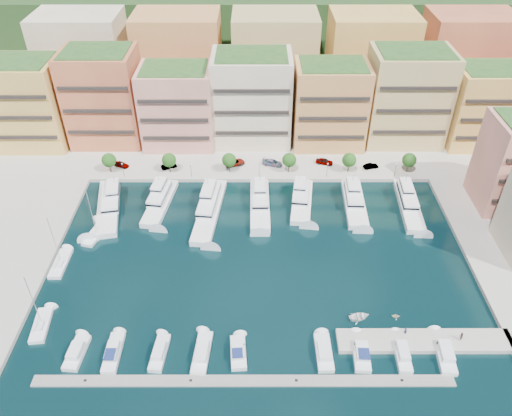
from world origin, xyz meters
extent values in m
plane|color=black|center=(0.00, 0.00, 0.00)|extent=(400.00, 400.00, 0.00)
cube|color=#9E998E|center=(0.00, 62.00, 0.00)|extent=(220.00, 64.00, 2.00)
cube|color=#1B3817|center=(0.00, 110.00, 0.00)|extent=(240.00, 40.00, 58.00)
cube|color=gray|center=(-3.00, -30.00, 0.00)|extent=(72.00, 2.20, 0.35)
cube|color=#9E998E|center=(30.00, -22.00, 0.00)|extent=(32.00, 5.00, 2.00)
cube|color=#E0B352|center=(-66.00, 50.00, 13.00)|extent=(22.00, 16.00, 24.00)
cube|color=black|center=(-66.00, 41.75, 13.00)|extent=(20.24, 0.50, 0.90)
cube|color=#214D1E|center=(-66.00, 50.00, 25.40)|extent=(19.36, 14.08, 0.80)
cube|color=#D37746|center=(-44.00, 52.00, 14.00)|extent=(20.00, 16.00, 26.00)
cube|color=black|center=(-44.00, 43.75, 14.00)|extent=(18.40, 0.50, 0.90)
cube|color=#214D1E|center=(-44.00, 52.00, 27.40)|extent=(17.60, 14.08, 0.80)
cube|color=#F19686|center=(-23.00, 50.00, 12.00)|extent=(20.00, 15.00, 22.00)
cube|color=black|center=(-23.00, 42.25, 12.00)|extent=(18.40, 0.50, 0.90)
cube|color=#214D1E|center=(-23.00, 50.00, 23.40)|extent=(17.60, 13.20, 0.80)
cube|color=#F6E4BE|center=(-2.00, 52.00, 13.50)|extent=(22.00, 16.00, 25.00)
cube|color=black|center=(-2.00, 43.75, 13.50)|extent=(20.24, 0.50, 0.90)
cube|color=#214D1E|center=(-2.00, 52.00, 26.40)|extent=(19.36, 14.08, 0.80)
cube|color=tan|center=(20.00, 50.00, 12.50)|extent=(20.00, 15.00, 23.00)
cube|color=black|center=(20.00, 42.25, 12.50)|extent=(18.40, 0.50, 0.90)
cube|color=#214D1E|center=(20.00, 50.00, 24.40)|extent=(17.60, 13.20, 0.80)
cube|color=tan|center=(42.00, 52.00, 14.00)|extent=(22.00, 16.00, 26.00)
cube|color=black|center=(42.00, 43.75, 14.00)|extent=(20.24, 0.50, 0.90)
cube|color=#214D1E|center=(42.00, 52.00, 27.40)|extent=(19.36, 14.08, 0.80)
cube|color=#E0B352|center=(64.00, 50.00, 12.00)|extent=(20.00, 15.00, 22.00)
cube|color=black|center=(64.00, 42.25, 12.00)|extent=(18.40, 0.50, 0.90)
cube|color=#214D1E|center=(64.00, 50.00, 23.40)|extent=(17.60, 13.20, 0.80)
cube|color=#F6E4BE|center=(-55.00, 74.00, 16.00)|extent=(26.00, 18.00, 30.00)
cube|color=tan|center=(-25.00, 74.00, 16.00)|extent=(26.00, 18.00, 30.00)
cube|color=tan|center=(5.00, 74.00, 16.00)|extent=(26.00, 18.00, 30.00)
cube|color=#E0B352|center=(35.00, 74.00, 16.00)|extent=(26.00, 18.00, 30.00)
cube|color=#D37746|center=(65.00, 74.00, 16.00)|extent=(26.00, 18.00, 30.00)
cylinder|color=#473323|center=(-40.00, 33.50, 2.50)|extent=(0.24, 0.24, 3.00)
sphere|color=#204915|center=(-40.00, 33.50, 4.75)|extent=(3.80, 3.80, 3.80)
cylinder|color=#473323|center=(-24.00, 33.50, 2.50)|extent=(0.24, 0.24, 3.00)
sphere|color=#204915|center=(-24.00, 33.50, 4.75)|extent=(3.80, 3.80, 3.80)
cylinder|color=#473323|center=(-8.00, 33.50, 2.50)|extent=(0.24, 0.24, 3.00)
sphere|color=#204915|center=(-8.00, 33.50, 4.75)|extent=(3.80, 3.80, 3.80)
cylinder|color=#473323|center=(8.00, 33.50, 2.50)|extent=(0.24, 0.24, 3.00)
sphere|color=#204915|center=(8.00, 33.50, 4.75)|extent=(3.80, 3.80, 3.80)
cylinder|color=#473323|center=(24.00, 33.50, 2.50)|extent=(0.24, 0.24, 3.00)
sphere|color=#204915|center=(24.00, 33.50, 4.75)|extent=(3.80, 3.80, 3.80)
cylinder|color=#473323|center=(40.00, 33.50, 2.50)|extent=(0.24, 0.24, 3.00)
sphere|color=#204915|center=(40.00, 33.50, 4.75)|extent=(3.80, 3.80, 3.80)
cylinder|color=black|center=(-36.00, 31.20, 3.00)|extent=(0.10, 0.10, 4.00)
sphere|color=#FFF2CC|center=(-36.00, 31.20, 5.05)|extent=(0.30, 0.30, 0.30)
cylinder|color=black|center=(-18.00, 31.20, 3.00)|extent=(0.10, 0.10, 4.00)
sphere|color=#FFF2CC|center=(-18.00, 31.20, 5.05)|extent=(0.30, 0.30, 0.30)
cylinder|color=black|center=(0.00, 31.20, 3.00)|extent=(0.10, 0.10, 4.00)
sphere|color=#FFF2CC|center=(0.00, 31.20, 5.05)|extent=(0.30, 0.30, 0.30)
cylinder|color=black|center=(18.00, 31.20, 3.00)|extent=(0.10, 0.10, 4.00)
sphere|color=#FFF2CC|center=(18.00, 31.20, 5.05)|extent=(0.30, 0.30, 0.30)
cylinder|color=black|center=(36.00, 31.20, 3.00)|extent=(0.10, 0.10, 4.00)
sphere|color=#FFF2CC|center=(36.00, 31.20, 5.05)|extent=(0.30, 0.30, 0.30)
cube|color=white|center=(-37.25, 17.93, 0.35)|extent=(8.84, 22.66, 2.30)
cube|color=white|center=(-37.25, 20.14, 2.40)|extent=(6.16, 12.70, 1.80)
cube|color=black|center=(-37.25, 20.14, 2.40)|extent=(6.23, 12.77, 0.55)
cube|color=white|center=(-37.25, 21.92, 4.00)|extent=(4.09, 7.06, 1.40)
cylinder|color=#B2B2B7|center=(-37.25, 23.24, 5.60)|extent=(0.14, 0.14, 1.80)
cube|color=white|center=(-24.75, 19.69, 0.35)|extent=(6.98, 19.06, 2.30)
cube|color=white|center=(-24.75, 21.55, 2.40)|extent=(5.05, 10.65, 1.80)
cube|color=black|center=(-24.75, 21.55, 2.40)|extent=(5.11, 10.71, 0.55)
cube|color=white|center=(-24.75, 23.04, 4.00)|extent=(3.44, 5.90, 1.40)
cylinder|color=#B2B2B7|center=(-24.75, 24.16, 5.60)|extent=(0.14, 0.14, 1.80)
cube|color=black|center=(-24.75, 19.69, -0.10)|extent=(7.03, 19.11, 0.35)
cube|color=white|center=(-12.19, 16.55, 0.35)|extent=(7.33, 25.27, 2.30)
cube|color=white|center=(-12.19, 19.04, 2.40)|extent=(5.29, 14.03, 1.80)
cube|color=black|center=(-12.19, 19.04, 2.40)|extent=(5.35, 14.10, 0.55)
cube|color=white|center=(-12.19, 21.03, 4.00)|extent=(3.59, 7.73, 1.40)
cylinder|color=#B2B2B7|center=(-12.19, 22.52, 5.60)|extent=(0.14, 0.14, 1.80)
cube|color=white|center=(0.12, 18.98, 0.35)|extent=(4.82, 20.07, 2.30)
cube|color=white|center=(0.12, 20.98, 2.40)|extent=(3.91, 11.05, 1.80)
cube|color=black|center=(0.12, 20.98, 2.40)|extent=(3.97, 11.11, 0.55)
cube|color=white|center=(0.12, 22.59, 4.00)|extent=(2.85, 6.03, 1.40)
cylinder|color=#B2B2B7|center=(0.12, 23.79, 5.60)|extent=(0.14, 0.14, 1.80)
cube|color=white|center=(10.62, 20.22, 0.35)|extent=(6.82, 18.01, 2.30)
cube|color=white|center=(10.62, 21.97, 2.40)|extent=(4.99, 10.07, 1.80)
cube|color=black|center=(10.62, 21.97, 2.40)|extent=(5.06, 10.13, 0.55)
cube|color=white|center=(10.62, 23.38, 4.00)|extent=(3.43, 5.58, 1.40)
cylinder|color=#B2B2B7|center=(10.62, 24.43, 5.60)|extent=(0.14, 0.14, 1.80)
cube|color=black|center=(10.62, 20.22, -0.10)|extent=(6.88, 18.07, 0.35)
cube|color=white|center=(23.64, 19.47, 0.35)|extent=(5.64, 19.26, 2.30)
cube|color=white|center=(23.64, 21.37, 2.40)|extent=(4.40, 10.65, 1.80)
cube|color=black|center=(23.64, 21.37, 2.40)|extent=(4.46, 10.71, 0.55)
cube|color=white|center=(23.64, 22.90, 4.00)|extent=(3.13, 5.84, 1.40)
cylinder|color=#B2B2B7|center=(23.64, 24.04, 5.60)|extent=(0.14, 0.14, 1.80)
cube|color=white|center=(37.01, 18.68, 0.35)|extent=(5.80, 20.89, 2.30)
cube|color=white|center=(37.01, 20.74, 2.40)|extent=(4.38, 11.57, 1.80)
cube|color=black|center=(37.01, 20.74, 2.40)|extent=(4.45, 11.63, 0.55)
cube|color=white|center=(37.01, 22.39, 4.00)|extent=(3.07, 6.36, 1.40)
cylinder|color=#B2B2B7|center=(37.01, 23.63, 5.60)|extent=(0.14, 0.14, 1.80)
cube|color=white|center=(-32.95, -24.50, 0.25)|extent=(3.38, 7.59, 1.40)
cube|color=white|center=(-32.95, -24.87, 1.55)|extent=(2.45, 3.71, 1.10)
cube|color=black|center=(-32.95, -23.39, 1.30)|extent=(1.98, 0.27, 0.55)
cube|color=white|center=(-26.39, -24.50, 0.25)|extent=(2.62, 8.49, 1.40)
cube|color=white|center=(-26.39, -24.92, 1.55)|extent=(2.04, 4.08, 1.10)
cube|color=black|center=(-26.39, -23.23, 1.30)|extent=(1.87, 0.11, 0.55)
cube|color=navy|center=(-26.39, -26.03, 2.15)|extent=(1.82, 2.55, 0.12)
cube|color=white|center=(-18.12, -24.50, 0.25)|extent=(3.06, 7.94, 1.40)
cube|color=white|center=(-18.12, -24.89, 1.55)|extent=(2.19, 3.88, 1.10)
cube|color=black|center=(-18.12, -23.33, 1.30)|extent=(1.73, 0.25, 0.55)
cube|color=white|center=(-10.53, -24.50, 0.25)|extent=(3.42, 9.15, 1.40)
cube|color=white|center=(-10.53, -24.95, 1.55)|extent=(2.45, 4.46, 1.10)
cube|color=black|center=(-10.53, -23.16, 1.30)|extent=(1.95, 0.26, 0.55)
cube|color=white|center=(-4.04, -24.50, 0.25)|extent=(3.23, 7.26, 1.40)
cube|color=white|center=(-4.04, -24.85, 1.55)|extent=(2.36, 3.55, 1.10)
cube|color=black|center=(-4.04, -23.44, 1.30)|extent=(1.96, 0.24, 0.55)
cube|color=navy|center=(-4.04, -25.77, 2.15)|extent=(2.05, 2.26, 0.12)
cube|color=white|center=(11.25, -24.50, 0.25)|extent=(2.97, 7.99, 1.40)
cube|color=white|center=(11.25, -24.90, 1.55)|extent=(2.28, 3.85, 1.10)
cube|color=black|center=(11.25, -23.31, 1.30)|extent=(2.05, 0.13, 0.55)
cube|color=white|center=(17.91, -24.50, 0.25)|extent=(3.33, 8.21, 1.40)
cube|color=white|center=(17.91, -24.90, 1.55)|extent=(2.45, 3.99, 1.10)
cube|color=black|center=(17.91, -23.29, 1.30)|extent=(2.04, 0.23, 0.55)
cube|color=navy|center=(17.91, -25.95, 2.15)|extent=(2.13, 2.53, 0.12)
cube|color=white|center=(25.18, -24.50, 0.25)|extent=(2.67, 8.47, 1.40)
cube|color=white|center=(25.18, -24.92, 1.55)|extent=(2.00, 4.09, 1.10)
cube|color=black|center=(25.18, -23.24, 1.30)|extent=(1.72, 0.16, 0.55)
cube|color=white|center=(32.80, -24.50, 0.25)|extent=(3.48, 9.32, 1.40)
cube|color=white|center=(32.80, -24.96, 1.55)|extent=(2.50, 4.54, 1.10)
cube|color=black|center=(32.80, -23.13, 1.30)|extent=(1.99, 0.26, 0.55)
cube|color=white|center=(-41.48, -18.22, 0.20)|extent=(3.63, 8.44, 1.20)
cube|color=white|center=(-41.48, -19.04, 1.10)|extent=(1.88, 2.21, 0.60)
cylinder|color=#B2B2B7|center=(-41.48, -17.81, 6.80)|extent=(0.14, 0.14, 12.00)
cylinder|color=#B2B2B7|center=(-41.48, -19.45, 1.80)|extent=(0.48, 3.68, 0.10)
cube|color=white|center=(-37.92, 8.73, 0.20)|extent=(4.79, 9.68, 1.20)
cube|color=white|center=(-37.92, 7.80, 1.10)|extent=(2.12, 2.64, 0.60)
cylinder|color=#B2B2B7|center=(-37.92, 9.20, 6.80)|extent=(0.14, 0.14, 12.00)
cylinder|color=#B2B2B7|center=(-37.92, 7.33, 1.80)|extent=(1.07, 4.10, 0.10)
cube|color=white|center=(-43.04, -1.48, 0.20)|extent=(2.83, 8.91, 1.20)
cube|color=white|center=(-43.04, -2.37, 1.10)|extent=(1.69, 2.23, 0.60)
cylinder|color=#B2B2B7|center=(-43.04, -1.04, 6.80)|extent=(0.14, 0.14, 12.00)
cylinder|color=#B2B2B7|center=(-43.04, -2.82, 1.80)|extent=(0.12, 4.01, 0.10)
imported|color=beige|center=(26.02, -16.04, 0.44)|extent=(1.74, 1.53, 0.88)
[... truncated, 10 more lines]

